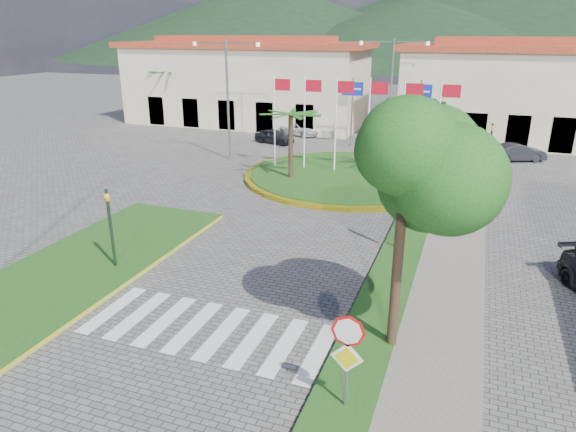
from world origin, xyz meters
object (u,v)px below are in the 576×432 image
(stop_sign, at_px, (347,348))
(deciduous_tree, at_px, (405,174))
(roundabout_island, at_px, (348,175))
(car_dark_a, at_px, (274,136))
(white_van, at_px, (299,129))
(car_dark_b, at_px, (518,152))

(stop_sign, height_order, deciduous_tree, deciduous_tree)
(roundabout_island, height_order, car_dark_a, roundabout_island)
(roundabout_island, xyz_separation_m, car_dark_a, (-8.00, 8.00, 0.39))
(white_van, distance_m, car_dark_a, 3.94)
(stop_sign, xyz_separation_m, white_van, (-12.15, 31.90, -1.26))
(car_dark_b, bearing_deg, car_dark_a, 66.31)
(deciduous_tree, relative_size, car_dark_b, 1.84)
(roundabout_island, xyz_separation_m, stop_sign, (4.90, -20.04, 1.62))
(roundabout_island, bearing_deg, white_van, 121.44)
(deciduous_tree, height_order, white_van, deciduous_tree)
(roundabout_island, bearing_deg, deciduous_tree, -72.09)
(deciduous_tree, height_order, car_dark_b, deciduous_tree)
(car_dark_a, height_order, car_dark_b, car_dark_b)
(stop_sign, relative_size, car_dark_b, 0.72)
(white_van, bearing_deg, deciduous_tree, -138.18)
(stop_sign, distance_m, car_dark_b, 28.84)
(roundabout_island, distance_m, car_dark_b, 13.00)
(roundabout_island, distance_m, deciduous_tree, 18.55)
(roundabout_island, relative_size, stop_sign, 4.79)
(white_van, xyz_separation_m, car_dark_a, (-0.75, -3.87, 0.04))
(roundabout_island, xyz_separation_m, white_van, (-7.25, 11.87, 0.35))
(deciduous_tree, distance_m, white_van, 31.90)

